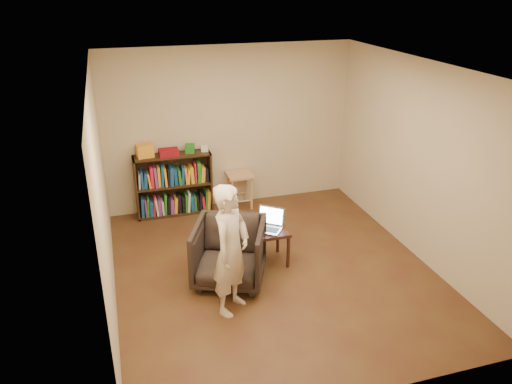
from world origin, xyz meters
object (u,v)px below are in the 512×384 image
object	(u,v)px
stool	(239,180)
laptop	(269,224)
bookshelf	(174,188)
armchair	(229,253)
side_table	(268,235)
person	(231,250)

from	to	relation	value
stool	laptop	world-z (taller)	laptop
stool	laptop	bearing A→B (deg)	-92.51
bookshelf	armchair	size ratio (longest dim) A/B	1.38
bookshelf	laptop	distance (m)	2.10
armchair	laptop	bearing A→B (deg)	49.47
laptop	armchair	bearing A→B (deg)	-115.43
stool	side_table	world-z (taller)	stool
person	side_table	bearing A→B (deg)	2.38
bookshelf	person	size ratio (longest dim) A/B	0.78
laptop	side_table	bearing A→B (deg)	-79.16
bookshelf	armchair	bearing A→B (deg)	-80.12
laptop	person	bearing A→B (deg)	-91.36
armchair	person	bearing A→B (deg)	-78.16
bookshelf	stool	bearing A→B (deg)	-3.45
person	laptop	bearing A→B (deg)	2.62
armchair	laptop	xyz separation A→B (m)	(0.61, 0.30, 0.16)
armchair	person	size ratio (longest dim) A/B	0.56
armchair	side_table	distance (m)	0.66
bookshelf	side_table	bearing A→B (deg)	-62.48
bookshelf	stool	size ratio (longest dim) A/B	2.04
stool	person	bearing A→B (deg)	-106.72
stool	armchair	distance (m)	2.20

